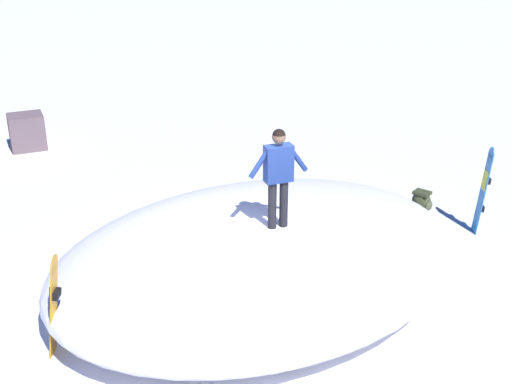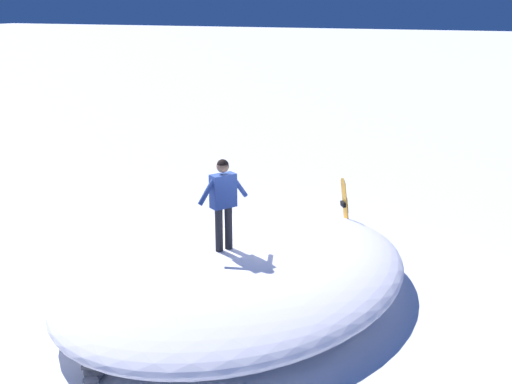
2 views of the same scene
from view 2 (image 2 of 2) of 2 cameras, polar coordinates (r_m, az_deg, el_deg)
ground at (r=12.06m, az=-0.02°, el=-8.77°), size 240.00×240.00×0.00m
snow_mound at (r=11.38m, az=-1.58°, el=-7.56°), size 8.58×7.44×1.03m
snowboarder_standing at (r=10.74m, az=-3.08°, el=-0.44°), size 0.90×0.62×1.68m
snowboard_secondary_upright at (r=13.81m, az=8.34°, el=-1.76°), size 0.36×0.35×1.61m
backpack_far at (r=9.57m, az=-14.86°, el=-15.73°), size 0.72×0.47×0.34m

